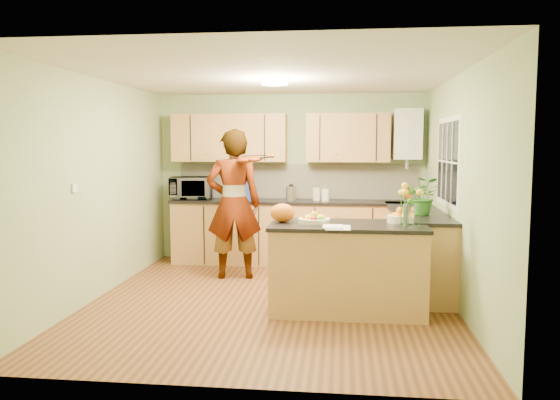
# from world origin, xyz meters

# --- Properties ---
(floor) EXTENTS (4.50, 4.50, 0.00)m
(floor) POSITION_xyz_m (0.00, 0.00, 0.00)
(floor) COLOR #573319
(floor) RESTS_ON ground
(ceiling) EXTENTS (4.00, 4.50, 0.02)m
(ceiling) POSITION_xyz_m (0.00, 0.00, 2.50)
(ceiling) COLOR silver
(ceiling) RESTS_ON wall_back
(wall_back) EXTENTS (4.00, 0.02, 2.50)m
(wall_back) POSITION_xyz_m (0.00, 2.25, 1.25)
(wall_back) COLOR #90A878
(wall_back) RESTS_ON floor
(wall_front) EXTENTS (4.00, 0.02, 2.50)m
(wall_front) POSITION_xyz_m (0.00, -2.25, 1.25)
(wall_front) COLOR #90A878
(wall_front) RESTS_ON floor
(wall_left) EXTENTS (0.02, 4.50, 2.50)m
(wall_left) POSITION_xyz_m (-2.00, 0.00, 1.25)
(wall_left) COLOR #90A878
(wall_left) RESTS_ON floor
(wall_right) EXTENTS (0.02, 4.50, 2.50)m
(wall_right) POSITION_xyz_m (2.00, 0.00, 1.25)
(wall_right) COLOR #90A878
(wall_right) RESTS_ON floor
(back_counter) EXTENTS (3.64, 0.62, 0.94)m
(back_counter) POSITION_xyz_m (0.10, 1.95, 0.47)
(back_counter) COLOR tan
(back_counter) RESTS_ON floor
(right_counter) EXTENTS (0.62, 2.24, 0.94)m
(right_counter) POSITION_xyz_m (1.70, 0.85, 0.47)
(right_counter) COLOR tan
(right_counter) RESTS_ON floor
(splashback) EXTENTS (3.60, 0.02, 0.52)m
(splashback) POSITION_xyz_m (0.10, 2.23, 1.20)
(splashback) COLOR silver
(splashback) RESTS_ON back_counter
(upper_cabinets) EXTENTS (3.20, 0.34, 0.70)m
(upper_cabinets) POSITION_xyz_m (-0.18, 2.08, 1.85)
(upper_cabinets) COLOR tan
(upper_cabinets) RESTS_ON wall_back
(boiler) EXTENTS (0.40, 0.30, 0.86)m
(boiler) POSITION_xyz_m (1.70, 2.09, 1.90)
(boiler) COLOR white
(boiler) RESTS_ON wall_back
(window_right) EXTENTS (0.01, 1.30, 1.05)m
(window_right) POSITION_xyz_m (1.99, 0.60, 1.55)
(window_right) COLOR white
(window_right) RESTS_ON wall_right
(light_switch) EXTENTS (0.02, 0.09, 0.09)m
(light_switch) POSITION_xyz_m (-1.99, -0.60, 1.30)
(light_switch) COLOR white
(light_switch) RESTS_ON wall_left
(ceiling_lamp) EXTENTS (0.30, 0.30, 0.07)m
(ceiling_lamp) POSITION_xyz_m (0.00, 0.30, 2.46)
(ceiling_lamp) COLOR #FFEABF
(ceiling_lamp) RESTS_ON ceiling
(peninsula_island) EXTENTS (1.62, 0.83, 0.93)m
(peninsula_island) POSITION_xyz_m (0.84, -0.29, 0.46)
(peninsula_island) COLOR tan
(peninsula_island) RESTS_ON floor
(fruit_dish) EXTENTS (0.34, 0.34, 0.12)m
(fruit_dish) POSITION_xyz_m (0.49, -0.29, 0.98)
(fruit_dish) COLOR beige
(fruit_dish) RESTS_ON peninsula_island
(orange_bowl) EXTENTS (0.26, 0.26, 0.15)m
(orange_bowl) POSITION_xyz_m (1.39, -0.14, 0.99)
(orange_bowl) COLOR beige
(orange_bowl) RESTS_ON peninsula_island
(flower_vase) EXTENTS (0.28, 0.28, 0.51)m
(flower_vase) POSITION_xyz_m (1.44, -0.47, 1.27)
(flower_vase) COLOR silver
(flower_vase) RESTS_ON peninsula_island
(orange_bag) EXTENTS (0.27, 0.23, 0.20)m
(orange_bag) POSITION_xyz_m (0.15, -0.24, 1.03)
(orange_bag) COLOR orange
(orange_bag) RESTS_ON peninsula_island
(papers) EXTENTS (0.25, 0.33, 0.01)m
(papers) POSITION_xyz_m (0.74, -0.59, 0.93)
(papers) COLOR white
(papers) RESTS_ON peninsula_island
(violinist) EXTENTS (0.78, 0.59, 1.95)m
(violinist) POSITION_xyz_m (-0.63, 1.00, 0.98)
(violinist) COLOR #D99B85
(violinist) RESTS_ON floor
(violin) EXTENTS (0.66, 0.58, 0.17)m
(violin) POSITION_xyz_m (-0.43, 0.78, 1.56)
(violin) COLOR #551705
(violin) RESTS_ON violinist
(microwave) EXTENTS (0.64, 0.47, 0.33)m
(microwave) POSITION_xyz_m (-1.47, 1.97, 1.10)
(microwave) COLOR white
(microwave) RESTS_ON back_counter
(blue_box) EXTENTS (0.37, 0.30, 0.26)m
(blue_box) POSITION_xyz_m (-0.70, 1.96, 1.07)
(blue_box) COLOR navy
(blue_box) RESTS_ON back_counter
(kettle) EXTENTS (0.15, 0.15, 0.28)m
(kettle) POSITION_xyz_m (0.04, 1.91, 1.05)
(kettle) COLOR #ACACB1
(kettle) RESTS_ON back_counter
(jar_cream) EXTENTS (0.13, 0.13, 0.18)m
(jar_cream) POSITION_xyz_m (0.41, 1.99, 1.03)
(jar_cream) COLOR beige
(jar_cream) RESTS_ON back_counter
(jar_white) EXTENTS (0.15, 0.15, 0.17)m
(jar_white) POSITION_xyz_m (0.54, 1.91, 1.03)
(jar_white) COLOR white
(jar_white) RESTS_ON back_counter
(potted_plant) EXTENTS (0.48, 0.44, 0.44)m
(potted_plant) POSITION_xyz_m (1.70, 0.41, 1.16)
(potted_plant) COLOR #306E24
(potted_plant) RESTS_ON right_counter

